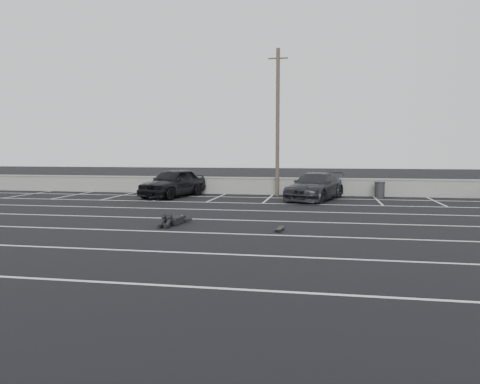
% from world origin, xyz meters
% --- Properties ---
extents(ground, '(120.00, 120.00, 0.00)m').
position_xyz_m(ground, '(0.00, 0.00, 0.00)').
color(ground, black).
rests_on(ground, ground).
extents(seawall, '(50.00, 0.45, 1.06)m').
position_xyz_m(seawall, '(0.00, 14.00, 0.55)').
color(seawall, gray).
rests_on(seawall, ground).
extents(stall_lines, '(36.00, 20.05, 0.01)m').
position_xyz_m(stall_lines, '(-0.08, 4.41, 0.00)').
color(stall_lines, silver).
rests_on(stall_lines, ground).
extents(car_left, '(3.24, 5.26, 1.67)m').
position_xyz_m(car_left, '(-4.63, 11.47, 0.84)').
color(car_left, black).
rests_on(car_left, ground).
extents(car_right, '(3.62, 5.60, 1.51)m').
position_xyz_m(car_right, '(3.62, 11.14, 0.75)').
color(car_right, black).
rests_on(car_right, ground).
extents(utility_pole, '(1.16, 0.23, 8.70)m').
position_xyz_m(utility_pole, '(1.33, 13.20, 4.40)').
color(utility_pole, '#4C4238').
rests_on(utility_pole, ground).
extents(trash_bin, '(0.81, 0.81, 0.93)m').
position_xyz_m(trash_bin, '(7.25, 13.05, 0.47)').
color(trash_bin, '#242427').
rests_on(trash_bin, ground).
extents(person, '(1.35, 2.62, 0.49)m').
position_xyz_m(person, '(-1.26, 1.78, 0.25)').
color(person, black).
rests_on(person, ground).
extents(skateboard, '(0.25, 0.73, 0.09)m').
position_xyz_m(skateboard, '(2.67, 0.88, 0.07)').
color(skateboard, black).
rests_on(skateboard, ground).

